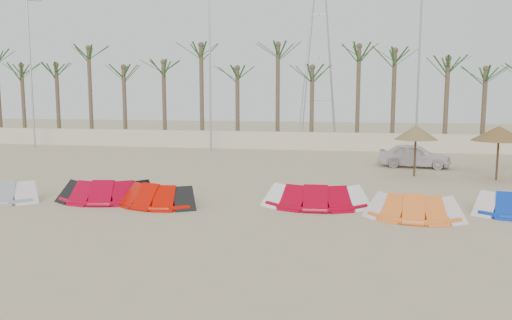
% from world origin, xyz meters
% --- Properties ---
extents(ground, '(120.00, 120.00, 0.00)m').
position_xyz_m(ground, '(0.00, 0.00, 0.00)').
color(ground, tan).
rests_on(ground, ground).
extents(boundary_wall, '(60.00, 0.30, 1.30)m').
position_xyz_m(boundary_wall, '(0.00, 22.00, 0.65)').
color(boundary_wall, beige).
rests_on(boundary_wall, ground).
extents(palm_line, '(52.00, 4.00, 7.70)m').
position_xyz_m(palm_line, '(0.67, 23.50, 6.44)').
color(palm_line, brown).
rests_on(palm_line, ground).
extents(lamp_a, '(1.25, 0.14, 11.00)m').
position_xyz_m(lamp_a, '(-19.96, 20.00, 5.77)').
color(lamp_a, '#A5A8AD').
rests_on(lamp_a, ground).
extents(lamp_b, '(1.25, 0.14, 11.00)m').
position_xyz_m(lamp_b, '(-5.96, 20.00, 5.77)').
color(lamp_b, '#A5A8AD').
rests_on(lamp_b, ground).
extents(lamp_c, '(1.25, 0.14, 11.00)m').
position_xyz_m(lamp_c, '(8.04, 20.00, 5.77)').
color(lamp_c, '#A5A8AD').
rests_on(lamp_c, ground).
extents(pylon, '(3.00, 3.00, 14.00)m').
position_xyz_m(pylon, '(1.00, 28.00, 0.00)').
color(pylon, '#A5A8AD').
rests_on(pylon, ground).
extents(kite_red_left, '(3.79, 2.10, 0.90)m').
position_xyz_m(kite_red_left, '(-5.10, 3.14, 0.42)').
color(kite_red_left, '#A6001D').
rests_on(kite_red_left, ground).
extents(kite_red_mid, '(3.50, 2.18, 0.90)m').
position_xyz_m(kite_red_mid, '(-3.04, 2.77, 0.42)').
color(kite_red_mid, '#C50C00').
rests_on(kite_red_mid, ground).
extents(kite_red_right, '(3.72, 1.65, 0.90)m').
position_xyz_m(kite_red_right, '(2.68, 3.72, 0.42)').
color(kite_red_right, '#A50018').
rests_on(kite_red_right, ground).
extents(kite_orange, '(3.17, 1.84, 0.90)m').
position_xyz_m(kite_orange, '(5.89, 2.49, 0.42)').
color(kite_orange, orange).
rests_on(kite_orange, ground).
extents(parasol_left, '(2.08, 2.08, 2.52)m').
position_xyz_m(parasol_left, '(6.93, 11.17, 2.16)').
color(parasol_left, '#4C331E').
rests_on(parasol_left, ground).
extents(parasol_mid, '(2.47, 2.47, 2.56)m').
position_xyz_m(parasol_mid, '(10.58, 10.71, 2.20)').
color(parasol_mid, '#4C331E').
rests_on(parasol_mid, ground).
extents(car, '(4.03, 2.12, 1.31)m').
position_xyz_m(car, '(7.29, 14.40, 0.65)').
color(car, silver).
rests_on(car, ground).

